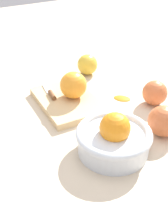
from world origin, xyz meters
TOP-DOWN VIEW (x-y plane):
  - ground_plane at (0.00, 0.00)m, footprint 2.40×2.40m
  - bowl at (-0.17, 0.08)m, footprint 0.18×0.18m
  - cutting_board at (0.07, 0.08)m, footprint 0.22×0.16m
  - orange_on_board at (0.07, 0.06)m, footprint 0.08×0.08m
  - knife at (0.13, 0.12)m, footprint 0.16×0.03m
  - apple_front_left at (-0.17, -0.07)m, footprint 0.08×0.08m
  - apple_front_left_2 at (-0.04, -0.15)m, footprint 0.07×0.07m
  - apple_front_right at (0.22, -0.06)m, footprint 0.07×0.07m
  - citrus_peel at (0.02, -0.08)m, footprint 0.06×0.06m

SIDE VIEW (x-z plane):
  - ground_plane at x=0.00m, z-range 0.00..0.00m
  - citrus_peel at x=0.02m, z-range 0.00..0.01m
  - cutting_board at x=0.07m, z-range 0.00..0.02m
  - knife at x=0.13m, z-range 0.02..0.03m
  - apple_front_right at x=0.22m, z-range 0.00..0.07m
  - apple_front_left_2 at x=-0.04m, z-range 0.00..0.07m
  - bowl at x=-0.17m, z-range -0.01..0.09m
  - apple_front_left at x=-0.17m, z-range 0.00..0.08m
  - orange_on_board at x=0.07m, z-range 0.02..0.10m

